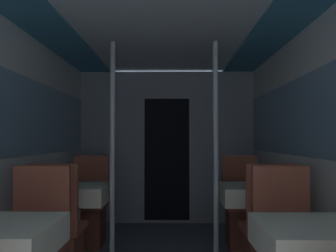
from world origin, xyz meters
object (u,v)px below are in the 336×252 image
Objects in this scene: dining_table_right_0 at (319,247)px; dining_table_right_1 at (253,198)px; support_pole_left_1 at (112,151)px; dining_table_left_1 at (75,197)px; chair_right_far_1 at (243,218)px; chair_right_near_1 at (268,247)px; chair_left_near_1 at (58,246)px; support_pole_right_1 at (216,151)px; chair_left_far_1 at (88,218)px.

dining_table_right_0 is 1.00× the size of dining_table_right_1.
dining_table_right_0 and dining_table_right_1 have the same top height.
dining_table_right_0 is (1.37, -1.65, -0.45)m from support_pole_left_1.
dining_table_left_1 is 0.74× the size of chair_right_far_1.
dining_table_right_0 is 1.14m from chair_right_near_1.
chair_left_near_1 is 1.34× the size of dining_table_right_1.
chair_left_near_1 is at bearing -162.48° from dining_table_right_1.
dining_table_right_0 is 2.22m from chair_right_far_1.
support_pole_right_1 reaches higher than chair_right_far_1.
support_pole_left_1 reaches higher than chair_right_near_1.
dining_table_left_1 is at bearing 180.00° from dining_table_right_1.
dining_table_left_1 and dining_table_right_0 have the same top height.
chair_right_near_1 is (1.74, -1.10, 0.00)m from chair_left_far_1.
dining_table_right_0 is at bearing -32.30° from chair_left_near_1.
dining_table_left_1 is at bearing 17.52° from chair_right_far_1.
chair_left_near_1 is at bearing -90.00° from dining_table_left_1.
support_pole_right_1 is (-0.36, 0.55, 0.77)m from chair_right_near_1.
dining_table_left_1 and dining_table_right_1 have the same top height.
support_pole_left_1 is 2.16× the size of chair_right_far_1.
chair_right_far_1 reaches higher than dining_table_right_0.
support_pole_left_1 is 2.16× the size of chair_right_near_1.
dining_table_left_1 is at bearing 162.48° from chair_right_near_1.
chair_right_far_1 is at bearing 90.00° from dining_table_right_0.
chair_right_near_1 reaches higher than dining_table_right_1.
dining_table_right_1 is at bearing 0.00° from support_pole_right_1.
chair_right_far_1 is (1.74, 0.55, -0.32)m from dining_table_left_1.
support_pole_left_1 is at bearing 180.00° from support_pole_right_1.
dining_table_right_1 is at bearing 90.00° from dining_table_right_0.
dining_table_left_1 is 0.35× the size of support_pole_right_1.
chair_left_near_1 is 1.00× the size of chair_left_far_1.
support_pole_left_1 reaches higher than chair_left_near_1.
chair_right_far_1 is at bearing 21.74° from support_pole_left_1.
chair_left_near_1 is 1.34× the size of dining_table_right_0.
chair_left_far_1 is 1.00× the size of chair_right_far_1.
support_pole_left_1 is at bearing 158.26° from chair_right_near_1.
chair_right_near_1 is at bearing -17.52° from dining_table_left_1.
chair_right_near_1 is at bearing 0.00° from chair_left_near_1.
dining_table_left_1 is 1.85m from chair_right_near_1.
chair_right_near_1 is at bearing -21.74° from support_pole_left_1.
chair_left_near_1 reaches higher than dining_table_left_1.
chair_right_near_1 reaches higher than dining_table_right_0.
dining_table_left_1 is 0.63m from chair_left_near_1.
chair_right_far_1 is (0.00, 1.10, 0.00)m from chair_right_near_1.
chair_left_near_1 is 1.10m from chair_left_far_1.
support_pole_right_1 is at bearing 123.41° from chair_right_near_1.
chair_left_far_1 is 1.00× the size of chair_right_near_1.
dining_table_left_1 is 0.74× the size of chair_left_far_1.
support_pole_right_1 reaches higher than dining_table_left_1.
support_pole_left_1 is (0.36, 0.55, 0.77)m from chair_left_near_1.
support_pole_right_1 is (-0.36, 1.65, 0.45)m from dining_table_right_0.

